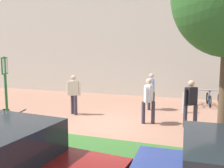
# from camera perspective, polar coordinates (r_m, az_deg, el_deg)

# --- Properties ---
(ground_plane) EXTENTS (60.00, 60.00, 0.00)m
(ground_plane) POSITION_cam_1_polar(r_m,az_deg,el_deg) (9.16, -1.06, -9.59)
(ground_plane) COLOR #936651
(building_facade) EXTENTS (28.00, 1.20, 10.00)m
(building_facade) POSITION_cam_1_polar(r_m,az_deg,el_deg) (15.84, 8.27, 15.67)
(building_facade) COLOR beige
(building_facade) RESTS_ON ground
(planter_strip) EXTENTS (7.00, 1.10, 0.16)m
(planter_strip) POSITION_cam_1_polar(r_m,az_deg,el_deg) (6.84, -2.09, -14.83)
(planter_strip) COLOR #336028
(planter_strip) RESTS_ON ground
(parking_sign_post) EXTENTS (0.13, 0.35, 2.55)m
(parking_sign_post) POSITION_cam_1_polar(r_m,az_deg,el_deg) (8.16, -23.72, -0.34)
(parking_sign_post) COLOR #2D7238
(parking_sign_post) RESTS_ON ground
(bike_at_sign) EXTENTS (1.66, 0.49, 0.86)m
(bike_at_sign) POSITION_cam_1_polar(r_m,az_deg,el_deg) (8.63, -22.43, -8.80)
(bike_at_sign) COLOR black
(bike_at_sign) RESTS_ON ground
(bollard_steel) EXTENTS (0.16, 0.16, 0.90)m
(bollard_steel) POSITION_cam_1_polar(r_m,az_deg,el_deg) (11.37, 16.64, -4.25)
(bollard_steel) COLOR #ADADB2
(bollard_steel) RESTS_ON ground
(person_shirt_white) EXTENTS (0.58, 0.35, 1.72)m
(person_shirt_white) POSITION_cam_1_polar(r_m,az_deg,el_deg) (10.63, -8.96, -1.89)
(person_shirt_white) COLOR #383342
(person_shirt_white) RESTS_ON ground
(person_casual_tan) EXTENTS (0.34, 0.59, 1.72)m
(person_casual_tan) POSITION_cam_1_polar(r_m,az_deg,el_deg) (11.56, 9.22, -1.17)
(person_casual_tan) COLOR #2D2D38
(person_casual_tan) RESTS_ON ground
(person_shirt_blue) EXTENTS (0.49, 0.60, 1.72)m
(person_shirt_blue) POSITION_cam_1_polar(r_m,az_deg,el_deg) (9.23, 8.58, -3.27)
(person_shirt_blue) COLOR #383342
(person_shirt_blue) RESTS_ON ground
(person_suited_dark) EXTENTS (0.48, 0.47, 1.72)m
(person_suited_dark) POSITION_cam_1_polar(r_m,az_deg,el_deg) (9.00, 18.03, -3.81)
(person_suited_dark) COLOR #2D2D38
(person_suited_dark) RESTS_ON ground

